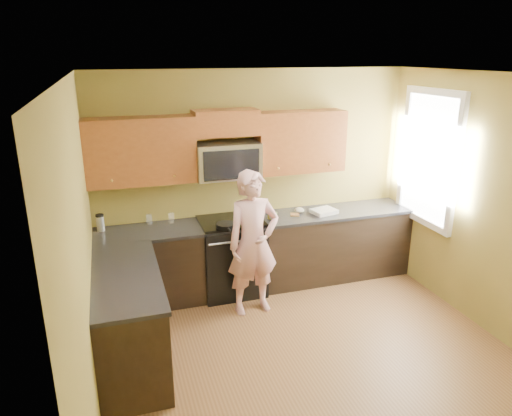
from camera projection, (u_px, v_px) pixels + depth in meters
name	position (u px, v px, depth m)	size (l,w,h in m)	color
floor	(316.00, 362.00, 4.61)	(4.00, 4.00, 0.00)	brown
ceiling	(329.00, 76.00, 3.77)	(4.00, 4.00, 0.00)	white
wall_back	(254.00, 179.00, 6.00)	(4.00, 4.00, 0.00)	olive
wall_front	(493.00, 371.00, 2.38)	(4.00, 4.00, 0.00)	olive
wall_left	(83.00, 262.00, 3.61)	(4.00, 4.00, 0.00)	olive
wall_right	(503.00, 212.00, 4.76)	(4.00, 4.00, 0.00)	olive
cabinet_back_run	(261.00, 254.00, 6.01)	(4.00, 0.60, 0.88)	black
cabinet_left_run	(129.00, 320.00, 4.53)	(0.60, 1.60, 0.88)	black
countertop_back	(262.00, 220.00, 5.86)	(4.00, 0.62, 0.04)	black
countertop_left	(126.00, 276.00, 4.39)	(0.62, 1.60, 0.04)	black
stove	(231.00, 256.00, 5.86)	(0.76, 0.65, 0.95)	black
microwave	(228.00, 177.00, 5.67)	(0.76, 0.40, 0.42)	silver
upper_cab_left	(143.00, 183.00, 5.42)	(1.22, 0.33, 0.75)	brown
upper_cab_right	(299.00, 171.00, 5.97)	(1.12, 0.33, 0.75)	brown
upper_cab_over_mw	(226.00, 123.00, 5.50)	(0.76, 0.33, 0.30)	brown
window	(429.00, 158.00, 5.75)	(0.06, 1.06, 1.66)	white
woman	(253.00, 243.00, 5.31)	(0.61, 0.40, 1.67)	#DE6F77
frying_pan	(226.00, 227.00, 5.47)	(0.23, 0.41, 0.05)	black
butter_tub	(272.00, 218.00, 5.86)	(0.12, 0.12, 0.09)	yellow
toast_slice	(295.00, 215.00, 5.97)	(0.11, 0.11, 0.01)	#B27F47
napkin_a	(274.00, 217.00, 5.81)	(0.11, 0.12, 0.06)	silver
napkin_b	(300.00, 210.00, 6.06)	(0.12, 0.13, 0.07)	silver
dish_towel	(324.00, 211.00, 6.04)	(0.30, 0.24, 0.05)	silver
travel_mug	(101.00, 231.00, 5.45)	(0.09, 0.09, 0.20)	silver
glass_b	(149.00, 219.00, 5.64)	(0.07, 0.07, 0.12)	silver
glass_c	(171.00, 218.00, 5.69)	(0.07, 0.07, 0.12)	silver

